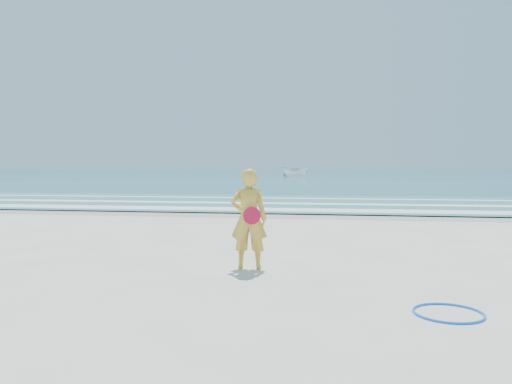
# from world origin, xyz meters

# --- Properties ---
(ground) EXTENTS (400.00, 400.00, 0.00)m
(ground) POSITION_xyz_m (0.00, 0.00, 0.00)
(ground) COLOR silver
(ground) RESTS_ON ground
(wet_sand) EXTENTS (400.00, 2.40, 0.00)m
(wet_sand) POSITION_xyz_m (0.00, 9.00, 0.00)
(wet_sand) COLOR #B2A893
(wet_sand) RESTS_ON ground
(ocean) EXTENTS (400.00, 190.00, 0.04)m
(ocean) POSITION_xyz_m (0.00, 105.00, 0.02)
(ocean) COLOR #19727F
(ocean) RESTS_ON ground
(shallow) EXTENTS (400.00, 10.00, 0.01)m
(shallow) POSITION_xyz_m (0.00, 14.00, 0.04)
(shallow) COLOR #59B7AD
(shallow) RESTS_ON ocean
(foam_near) EXTENTS (400.00, 1.40, 0.01)m
(foam_near) POSITION_xyz_m (0.00, 10.30, 0.05)
(foam_near) COLOR white
(foam_near) RESTS_ON shallow
(foam_mid) EXTENTS (400.00, 0.90, 0.01)m
(foam_mid) POSITION_xyz_m (0.00, 13.20, 0.05)
(foam_mid) COLOR white
(foam_mid) RESTS_ON shallow
(foam_far) EXTENTS (400.00, 0.60, 0.01)m
(foam_far) POSITION_xyz_m (0.00, 16.50, 0.05)
(foam_far) COLOR white
(foam_far) RESTS_ON shallow
(hoop) EXTENTS (0.75, 0.75, 0.03)m
(hoop) POSITION_xyz_m (3.16, -1.52, 0.01)
(hoop) COLOR #0E6EFF
(hoop) RESTS_ON ground
(boat) EXTENTS (4.33, 2.69, 1.57)m
(boat) POSITION_xyz_m (-4.12, 64.55, 0.82)
(boat) COLOR white
(boat) RESTS_ON ocean
(woman) EXTENTS (0.59, 0.43, 1.55)m
(woman) POSITION_xyz_m (0.63, 0.47, 0.77)
(woman) COLOR gold
(woman) RESTS_ON ground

